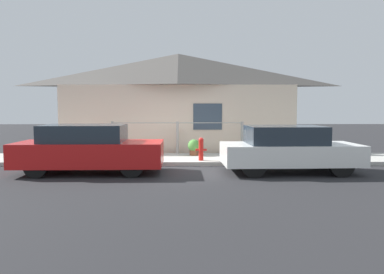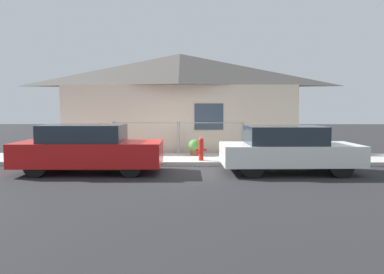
{
  "view_description": "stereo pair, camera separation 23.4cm",
  "coord_description": "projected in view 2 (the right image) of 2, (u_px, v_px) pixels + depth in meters",
  "views": [
    {
      "loc": [
        0.39,
        -11.64,
        1.84
      ],
      "look_at": [
        0.52,
        0.3,
        0.9
      ],
      "focal_mm": 35.0,
      "sensor_mm": 36.0,
      "label": 1
    },
    {
      "loc": [
        0.62,
        -11.64,
        1.84
      ],
      "look_at": [
        0.52,
        0.3,
        0.9
      ],
      "focal_mm": 35.0,
      "sensor_mm": 36.0,
      "label": 2
    }
  ],
  "objects": [
    {
      "name": "ground_plane",
      "position": [
        175.0,
        166.0,
        11.75
      ],
      "size": [
        60.0,
        60.0,
        0.0
      ],
      "primitive_type": "plane",
      "color": "#262628"
    },
    {
      "name": "sidewalk",
      "position": [
        177.0,
        159.0,
        12.91
      ],
      "size": [
        24.0,
        2.34,
        0.13
      ],
      "color": "#B2AFA8",
      "rests_on": "ground_plane"
    },
    {
      "name": "house",
      "position": [
        180.0,
        75.0,
        15.17
      ],
      "size": [
        9.54,
        2.23,
        4.03
      ],
      "color": "beige",
      "rests_on": "ground_plane"
    },
    {
      "name": "fence",
      "position": [
        178.0,
        136.0,
        13.87
      ],
      "size": [
        4.9,
        0.1,
        1.2
      ],
      "color": "#999993",
      "rests_on": "sidewalk"
    },
    {
      "name": "car_left",
      "position": [
        88.0,
        149.0,
        10.53
      ],
      "size": [
        4.07,
        1.75,
        1.36
      ],
      "rotation": [
        0.0,
        0.0,
        0.02
      ],
      "color": "red",
      "rests_on": "ground_plane"
    },
    {
      "name": "car_right",
      "position": [
        288.0,
        149.0,
        10.48
      ],
      "size": [
        3.84,
        1.79,
        1.33
      ],
      "rotation": [
        0.0,
        0.0,
        0.03
      ],
      "color": "white",
      "rests_on": "ground_plane"
    },
    {
      "name": "fire_hydrant",
      "position": [
        201.0,
        148.0,
        12.09
      ],
      "size": [
        0.37,
        0.16,
        0.74
      ],
      "color": "red",
      "rests_on": "sidewalk"
    },
    {
      "name": "potted_plant_near_hydrant",
      "position": [
        195.0,
        147.0,
        13.38
      ],
      "size": [
        0.45,
        0.45,
        0.58
      ],
      "color": "brown",
      "rests_on": "sidewalk"
    }
  ]
}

